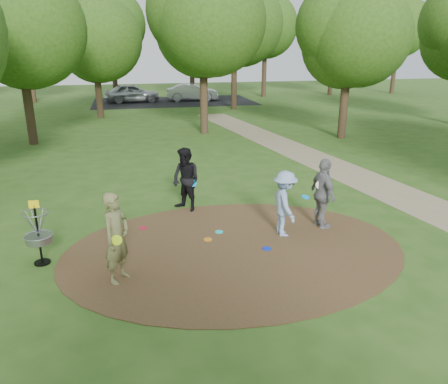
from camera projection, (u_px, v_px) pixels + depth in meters
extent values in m
plane|color=#2D5119|center=(235.00, 250.00, 10.72)|extent=(100.00, 100.00, 0.00)
cylinder|color=#47301C|center=(235.00, 249.00, 10.72)|extent=(8.40, 8.40, 0.02)
cube|color=#8C7A5B|center=(416.00, 202.00, 13.94)|extent=(7.55, 39.89, 0.01)
cube|color=black|center=(174.00, 102.00, 38.86)|extent=(14.00, 8.00, 0.01)
imported|color=olive|center=(117.00, 238.00, 9.02)|extent=(0.80, 0.86, 1.97)
cylinder|color=#D0F81B|center=(117.00, 240.00, 8.79)|extent=(0.22, 0.06, 0.22)
imported|color=#89A5CC|center=(285.00, 204.00, 11.29)|extent=(0.66, 1.13, 1.75)
cylinder|color=#0D9AE4|center=(306.00, 197.00, 11.35)|extent=(0.31, 0.30, 0.08)
imported|color=black|center=(186.00, 180.00, 13.00)|extent=(1.15, 1.18, 1.92)
cylinder|color=#0C80D3|center=(193.00, 183.00, 13.05)|extent=(0.22, 0.08, 0.22)
imported|color=gray|center=(323.00, 194.00, 11.73)|extent=(0.56, 1.17, 1.94)
cylinder|color=white|center=(320.00, 185.00, 11.61)|extent=(0.22, 0.07, 0.22)
cylinder|color=#1BDDDE|center=(219.00, 232.00, 11.67)|extent=(0.22, 0.22, 0.02)
cylinder|color=#0C28D5|center=(267.00, 249.00, 10.71)|extent=(0.22, 0.22, 0.02)
cylinder|color=#B61231|center=(143.00, 228.00, 11.92)|extent=(0.22, 0.22, 0.02)
imported|color=#A9ABB1|center=(132.00, 93.00, 38.07)|extent=(4.89, 2.40, 1.60)
imported|color=#A7A7AE|center=(192.00, 92.00, 39.19)|extent=(4.74, 2.20, 1.50)
cylinder|color=orange|center=(208.00, 240.00, 11.21)|extent=(0.22, 0.22, 0.02)
cylinder|color=black|center=(39.00, 236.00, 9.84)|extent=(0.05, 0.05, 1.35)
cylinder|color=black|center=(42.00, 262.00, 10.05)|extent=(0.36, 0.36, 0.04)
cylinder|color=gray|center=(39.00, 239.00, 9.85)|extent=(0.60, 0.60, 0.16)
torus|color=gray|center=(38.00, 235.00, 9.83)|extent=(0.63, 0.63, 0.03)
torus|color=gray|center=(35.00, 213.00, 9.65)|extent=(0.58, 0.58, 0.02)
cube|color=yellow|center=(34.00, 204.00, 9.59)|extent=(0.22, 0.02, 0.18)
cylinder|color=#332316|center=(29.00, 106.00, 21.57)|extent=(0.44, 0.44, 3.80)
sphere|color=#294813|center=(18.00, 33.00, 20.48)|extent=(5.53, 5.53, 5.53)
cylinder|color=#332316|center=(204.00, 96.00, 24.34)|extent=(0.44, 0.44, 4.18)
sphere|color=#294813|center=(203.00, 25.00, 23.16)|extent=(5.78, 5.78, 5.78)
cylinder|color=#332316|center=(344.00, 104.00, 23.13)|extent=(0.44, 0.44, 3.61)
sphere|color=#294813|center=(349.00, 40.00, 22.11)|extent=(5.08, 5.08, 5.08)
cylinder|color=#332316|center=(99.00, 93.00, 29.66)|extent=(0.44, 0.44, 3.42)
sphere|color=#294813|center=(94.00, 43.00, 28.63)|extent=(5.44, 5.44, 5.44)
cylinder|color=#332316|center=(234.00, 81.00, 33.46)|extent=(0.44, 0.44, 4.37)
sphere|color=#294813|center=(234.00, 26.00, 32.22)|extent=(6.23, 6.23, 6.23)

